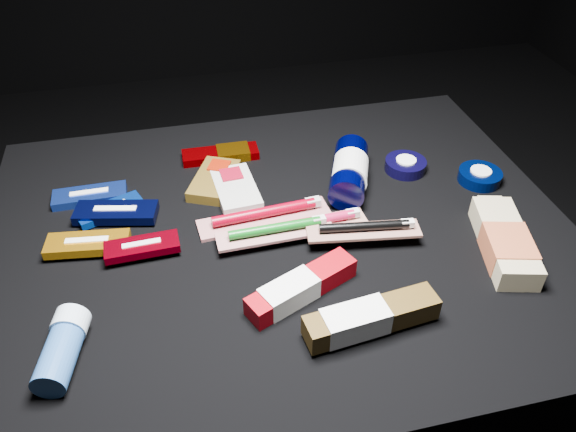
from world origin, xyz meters
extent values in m
plane|color=black|center=(0.00, 0.00, 0.00)|extent=(3.00, 3.00, 0.00)
cube|color=black|center=(0.00, 0.00, 0.20)|extent=(0.98, 0.78, 0.40)
cube|color=navy|center=(-0.31, 0.16, 0.41)|extent=(0.13, 0.05, 0.01)
cube|color=silver|center=(-0.31, 0.16, 0.41)|extent=(0.07, 0.01, 0.02)
cube|color=#093AB4|center=(-0.28, 0.11, 0.41)|extent=(0.12, 0.08, 0.01)
cube|color=white|center=(-0.28, 0.11, 0.41)|extent=(0.06, 0.03, 0.01)
cube|color=black|center=(-0.27, 0.09, 0.41)|extent=(0.15, 0.08, 0.02)
cube|color=white|center=(-0.27, 0.09, 0.41)|extent=(0.07, 0.03, 0.02)
cube|color=orange|center=(-0.31, 0.02, 0.42)|extent=(0.13, 0.06, 0.02)
cube|color=silver|center=(-0.31, 0.02, 0.42)|extent=(0.07, 0.02, 0.02)
cube|color=maroon|center=(-0.23, -0.01, 0.42)|extent=(0.12, 0.05, 0.01)
cube|color=silver|center=(-0.23, -0.01, 0.42)|extent=(0.06, 0.01, 0.02)
cube|color=#4E3B11|center=(-0.09, 0.16, 0.41)|extent=(0.11, 0.14, 0.02)
cube|color=maroon|center=(-0.08, 0.18, 0.41)|extent=(0.05, 0.05, 0.02)
cube|color=beige|center=(-0.06, 0.12, 0.41)|extent=(0.08, 0.14, 0.02)
cube|color=maroon|center=(-0.06, 0.15, 0.41)|extent=(0.04, 0.04, 0.02)
cube|color=#6F0002|center=(-0.07, 0.24, 0.41)|extent=(0.15, 0.05, 0.02)
cube|color=#8C5407|center=(-0.04, 0.24, 0.41)|extent=(0.06, 0.05, 0.02)
cylinder|color=black|center=(0.15, 0.10, 0.43)|extent=(0.12, 0.17, 0.06)
cylinder|color=white|center=(0.15, 0.09, 0.43)|extent=(0.09, 0.09, 0.07)
cylinder|color=black|center=(0.18, 0.18, 0.43)|extent=(0.03, 0.03, 0.02)
cube|color=black|center=(0.19, 0.20, 0.43)|extent=(0.03, 0.03, 0.01)
cylinder|color=black|center=(0.27, 0.12, 0.41)|extent=(0.08, 0.08, 0.02)
cylinder|color=white|center=(0.27, 0.12, 0.41)|extent=(0.04, 0.04, 0.02)
cylinder|color=black|center=(0.39, 0.05, 0.41)|extent=(0.08, 0.08, 0.02)
cylinder|color=white|center=(0.39, 0.05, 0.41)|extent=(0.04, 0.04, 0.02)
cube|color=tan|center=(0.34, -0.13, 0.42)|extent=(0.11, 0.20, 0.04)
cube|color=#AC5230|center=(0.33, -0.15, 0.42)|extent=(0.09, 0.10, 0.04)
cube|color=tan|center=(0.36, -0.04, 0.42)|extent=(0.05, 0.03, 0.03)
cylinder|color=#264F8D|center=(-0.34, -0.21, 0.42)|extent=(0.06, 0.09, 0.04)
cylinder|color=silver|center=(-0.32, -0.15, 0.42)|extent=(0.05, 0.04, 0.05)
cube|color=#BAB4AD|center=(-0.02, 0.03, 0.40)|extent=(0.23, 0.07, 0.01)
cylinder|color=maroon|center=(-0.02, 0.03, 0.42)|extent=(0.18, 0.03, 0.02)
cube|color=#BCBBB8|center=(0.07, 0.04, 0.42)|extent=(0.03, 0.02, 0.01)
cube|color=beige|center=(0.05, -0.01, 0.41)|extent=(0.20, 0.06, 0.01)
cylinder|color=#A7133C|center=(0.05, -0.01, 0.42)|extent=(0.16, 0.02, 0.02)
cube|color=silver|center=(0.12, -0.01, 0.42)|extent=(0.02, 0.01, 0.01)
cube|color=beige|center=(-0.01, -0.02, 0.42)|extent=(0.19, 0.05, 0.01)
cylinder|color=#0A5613|center=(-0.01, -0.02, 0.43)|extent=(0.15, 0.02, 0.02)
cube|color=silver|center=(0.06, -0.02, 0.43)|extent=(0.02, 0.01, 0.01)
cube|color=#A49E98|center=(0.12, -0.06, 0.42)|extent=(0.19, 0.07, 0.01)
cylinder|color=black|center=(0.12, -0.06, 0.43)|extent=(0.15, 0.04, 0.01)
cube|color=silver|center=(0.19, -0.07, 0.44)|extent=(0.02, 0.01, 0.01)
cube|color=#90030C|center=(0.00, -0.15, 0.42)|extent=(0.18, 0.11, 0.03)
cube|color=white|center=(-0.02, -0.16, 0.42)|extent=(0.09, 0.07, 0.03)
cube|color=#402D0E|center=(0.08, -0.23, 0.42)|extent=(0.19, 0.06, 0.03)
cube|color=silver|center=(0.05, -0.24, 0.42)|extent=(0.09, 0.05, 0.04)
camera|label=1|loc=(-0.15, -0.70, 1.01)|focal=35.00mm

